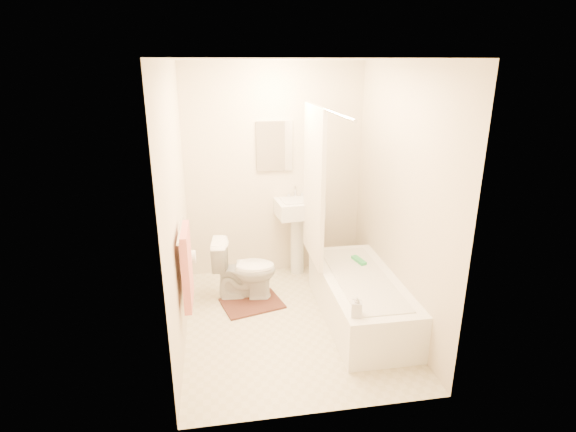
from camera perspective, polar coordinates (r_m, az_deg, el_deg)
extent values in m
plane|color=beige|center=(4.46, 0.53, -13.31)|extent=(2.40, 2.40, 0.00)
plane|color=white|center=(3.77, 0.65, 19.28)|extent=(2.40, 2.40, 0.00)
cube|color=beige|center=(5.09, -1.74, 5.56)|extent=(2.00, 0.02, 2.40)
cube|color=beige|center=(3.91, -14.01, 0.83)|extent=(0.02, 2.40, 2.40)
cube|color=beige|center=(4.23, 14.07, 2.19)|extent=(0.02, 2.40, 2.40)
cube|color=white|center=(5.01, -1.74, 8.85)|extent=(0.40, 0.03, 0.55)
cylinder|color=silver|center=(3.95, 4.79, 13.39)|extent=(0.03, 1.70, 0.03)
cube|color=silver|center=(4.47, 3.29, 3.90)|extent=(0.04, 0.80, 1.55)
cylinder|color=silver|center=(3.70, -13.54, -1.79)|extent=(0.02, 0.60, 0.02)
cube|color=#CC7266|center=(3.82, -12.72, -6.26)|extent=(0.06, 0.45, 0.66)
cylinder|color=white|center=(4.19, -12.40, -5.12)|extent=(0.11, 0.12, 0.12)
imported|color=white|center=(4.74, -5.55, -6.80)|extent=(0.69, 0.43, 0.65)
cube|color=#502C1D|center=(4.75, -4.59, -11.00)|extent=(0.69, 0.58, 0.02)
imported|color=silver|center=(3.71, 8.74, -11.18)|extent=(0.11, 0.11, 0.18)
cube|color=green|center=(4.66, 8.98, -5.63)|extent=(0.11, 0.21, 0.04)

